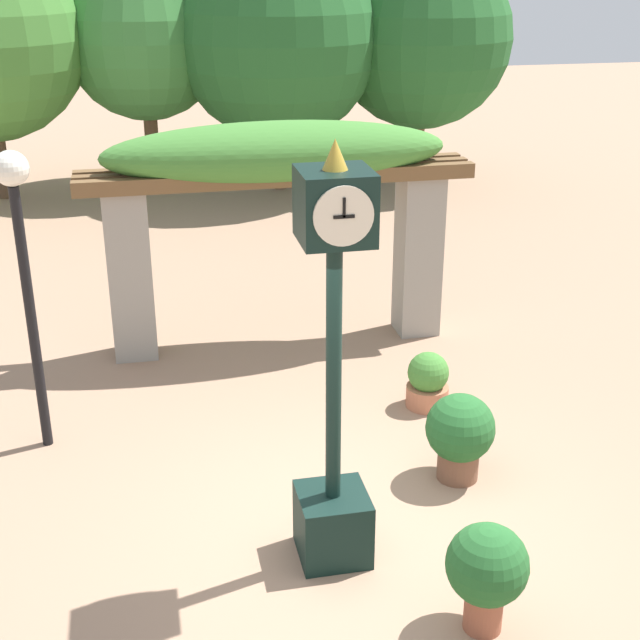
# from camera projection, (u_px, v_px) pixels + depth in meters

# --- Properties ---
(ground_plane) EXTENTS (60.00, 60.00, 0.00)m
(ground_plane) POSITION_uv_depth(u_px,v_px,m) (359.00, 531.00, 7.60)
(ground_plane) COLOR #9E7A60
(pedestal_clock) EXTENTS (0.56, 0.56, 3.42)m
(pedestal_clock) POSITION_uv_depth(u_px,v_px,m) (334.00, 390.00, 6.75)
(pedestal_clock) COLOR black
(pedestal_clock) RESTS_ON ground
(pergola) EXTENTS (4.66, 1.10, 2.76)m
(pergola) POSITION_uv_depth(u_px,v_px,m) (277.00, 181.00, 10.46)
(pergola) COLOR gray
(pergola) RESTS_ON ground
(potted_plant_near_left) EXTENTS (0.46, 0.46, 0.62)m
(potted_plant_near_left) POSITION_uv_depth(u_px,v_px,m) (428.00, 381.00, 9.58)
(potted_plant_near_left) COLOR #B26B4C
(potted_plant_near_left) RESTS_ON ground
(potted_plant_near_right) EXTENTS (0.64, 0.64, 0.85)m
(potted_plant_near_right) POSITION_uv_depth(u_px,v_px,m) (460.00, 433.00, 8.20)
(potted_plant_near_right) COLOR brown
(potted_plant_near_right) RESTS_ON ground
(potted_plant_far_left) EXTENTS (0.60, 0.60, 0.86)m
(potted_plant_far_left) POSITION_uv_depth(u_px,v_px,m) (487.00, 570.00, 6.33)
(potted_plant_far_left) COLOR #9E563D
(potted_plant_far_left) RESTS_ON ground
(lamp_post) EXTENTS (0.32, 0.32, 2.96)m
(lamp_post) POSITION_uv_depth(u_px,v_px,m) (20.00, 239.00, 8.12)
(lamp_post) COLOR black
(lamp_post) RESTS_ON ground
(tree_line) EXTENTS (12.15, 4.31, 4.98)m
(tree_line) POSITION_uv_depth(u_px,v_px,m) (216.00, 38.00, 17.26)
(tree_line) COLOR brown
(tree_line) RESTS_ON ground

